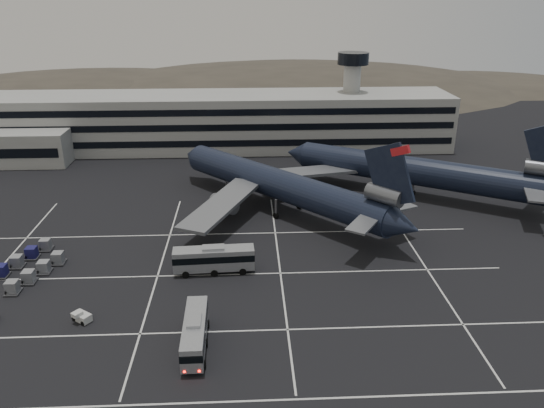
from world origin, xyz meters
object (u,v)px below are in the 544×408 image
Objects in this scene: bus_near at (195,332)px; bus_far at (214,258)px; uld_cluster at (25,266)px; trijet_main at (282,185)px.

bus_far reaches higher than bus_near.
bus_far is at bearing -2.97° from uld_cluster.
bus_near is 17.73m from bus_far.
uld_cluster is (-27.91, 1.45, -1.38)m from bus_far.
bus_far is at bearing -159.57° from trijet_main.
uld_cluster is (-39.44, -21.16, -4.34)m from trijet_main.
bus_far is (-11.53, -22.61, -2.96)m from trijet_main.
trijet_main is at bearing 28.21° from uld_cluster.
trijet_main reaches higher than bus_far.
trijet_main is 42.39m from bus_near.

